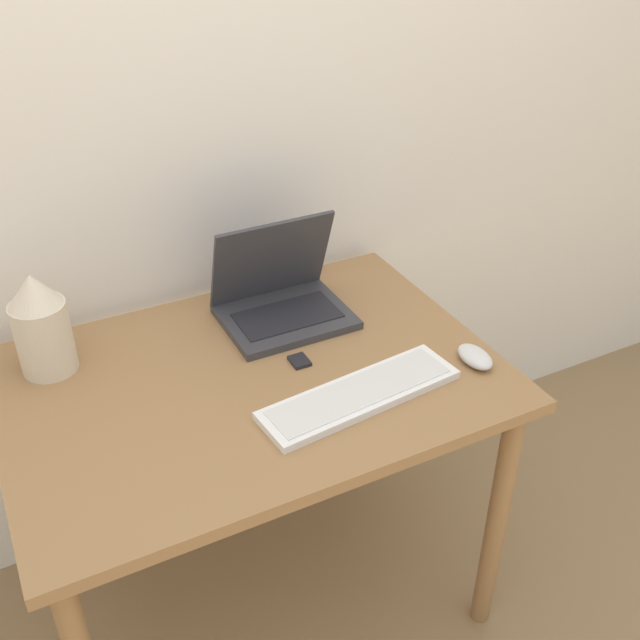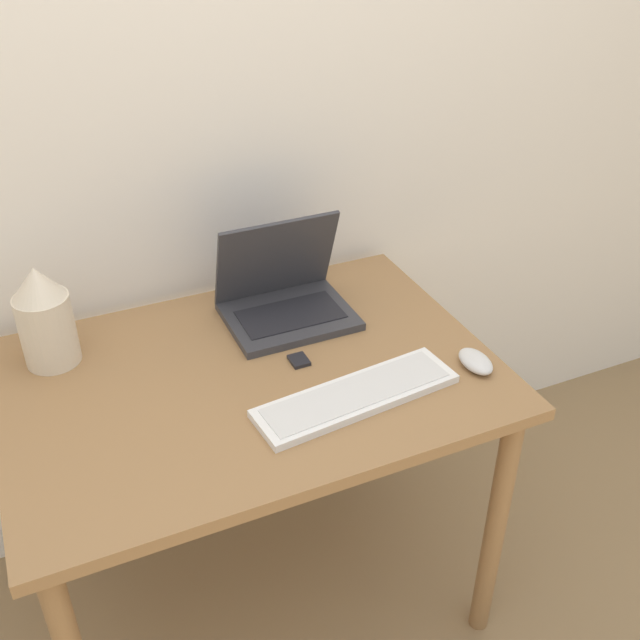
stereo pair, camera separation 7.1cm
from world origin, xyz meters
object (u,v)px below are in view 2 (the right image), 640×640
at_px(laptop, 284,296).
at_px(mouse, 476,361).
at_px(vase, 45,317).
at_px(mp3_player, 299,360).
at_px(keyboard, 357,395).

distance_m(laptop, mouse, 0.50).
bearing_deg(vase, mouse, -25.78).
bearing_deg(mouse, mp3_player, 152.86).
distance_m(laptop, vase, 0.56).
xyz_separation_m(laptop, mouse, (0.31, -0.39, -0.04)).
bearing_deg(laptop, keyboard, -88.06).
relative_size(mouse, vase, 0.42).
relative_size(keyboard, mp3_player, 9.19).
bearing_deg(laptop, mouse, -51.33).
bearing_deg(keyboard, mouse, -1.44).
xyz_separation_m(mouse, vase, (-0.87, 0.42, 0.10)).
distance_m(keyboard, vase, 0.71).
height_order(keyboard, mp3_player, keyboard).
bearing_deg(keyboard, vase, 144.20).
bearing_deg(mp3_player, vase, 155.18).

